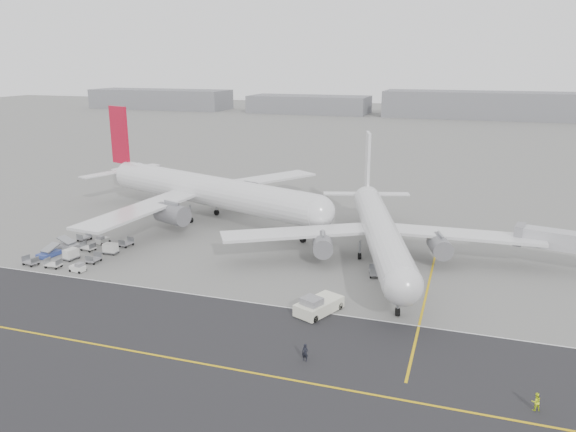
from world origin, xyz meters
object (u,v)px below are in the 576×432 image
(pushback_tug, at_px, (318,305))
(ground_crew_b, at_px, (536,402))
(airliner_a, at_px, (204,190))
(ground_crew_a, at_px, (305,353))
(jet_bridge, at_px, (574,244))
(airliner_b, at_px, (380,229))

(pushback_tug, height_order, ground_crew_b, pushback_tug)
(airliner_a, relative_size, ground_crew_a, 29.98)
(jet_bridge, distance_m, ground_crew_a, 47.68)
(airliner_b, height_order, ground_crew_a, airliner_b)
(ground_crew_b, bearing_deg, ground_crew_a, -26.55)
(airliner_b, relative_size, jet_bridge, 2.93)
(ground_crew_a, bearing_deg, jet_bridge, 59.82)
(pushback_tug, xyz_separation_m, jet_bridge, (31.91, 25.18, 3.36))
(jet_bridge, height_order, ground_crew_a, jet_bridge)
(airliner_b, xyz_separation_m, ground_crew_a, (-2.16, -33.21, -4.06))
(airliner_a, height_order, ground_crew_b, airliner_a)
(airliner_a, distance_m, jet_bridge, 65.10)
(airliner_b, height_order, jet_bridge, airliner_b)
(airliner_a, distance_m, airliner_b, 38.59)
(airliner_b, relative_size, pushback_tug, 5.82)
(airliner_a, bearing_deg, pushback_tug, -116.84)
(ground_crew_a, bearing_deg, airliner_b, 95.43)
(airliner_a, xyz_separation_m, pushback_tug, (32.54, -34.18, -5.00))
(airliner_b, bearing_deg, ground_crew_b, -76.35)
(ground_crew_a, bearing_deg, airliner_a, 135.99)
(airliner_b, height_order, pushback_tug, airliner_b)
(ground_crew_a, distance_m, ground_crew_b, 22.23)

